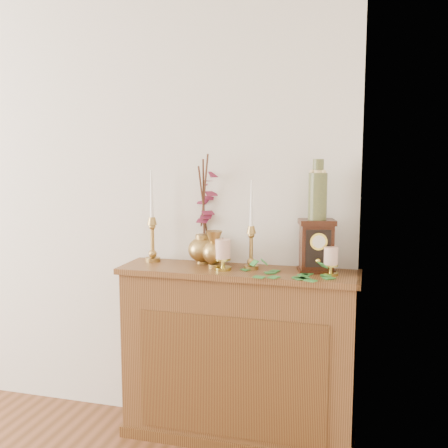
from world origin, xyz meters
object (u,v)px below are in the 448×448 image
(candlestick_center, at_px, (251,240))
(bud_vase, at_px, (214,250))
(ceramic_vase, at_px, (318,193))
(mantel_clock, at_px, (317,246))
(ginger_jar, at_px, (207,214))
(candlestick_left, at_px, (152,232))

(candlestick_center, bearing_deg, bud_vase, -171.39)
(bud_vase, bearing_deg, ceramic_vase, 6.11)
(ceramic_vase, bearing_deg, candlestick_center, -175.34)
(mantel_clock, bearing_deg, ceramic_vase, 90.00)
(ginger_jar, xyz_separation_m, ceramic_vase, (0.61, -0.09, 0.13))
(bud_vase, relative_size, ceramic_vase, 0.65)
(candlestick_center, distance_m, mantel_clock, 0.33)
(ginger_jar, xyz_separation_m, mantel_clock, (0.61, -0.10, -0.13))
(bud_vase, distance_m, ginger_jar, 0.24)
(ginger_jar, relative_size, mantel_clock, 2.22)
(candlestick_left, distance_m, ceramic_vase, 0.93)
(candlestick_left, relative_size, candlestick_center, 1.10)
(candlestick_center, xyz_separation_m, mantel_clock, (0.33, 0.02, -0.02))
(candlestick_center, height_order, mantel_clock, candlestick_center)
(candlestick_center, height_order, ginger_jar, ginger_jar)
(mantel_clock, bearing_deg, candlestick_center, 169.04)
(bud_vase, bearing_deg, ginger_jar, 120.21)
(candlestick_center, bearing_deg, ceramic_vase, 4.66)
(candlestick_left, relative_size, ginger_jar, 0.85)
(mantel_clock, bearing_deg, candlestick_left, 163.23)
(candlestick_left, xyz_separation_m, ginger_jar, (0.29, 0.07, 0.10))
(mantel_clock, relative_size, ceramic_vase, 0.89)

